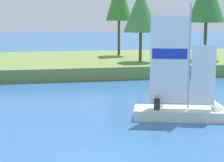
% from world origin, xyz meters
% --- Properties ---
extents(shore_bank, '(80.00, 14.41, 0.98)m').
position_xyz_m(shore_bank, '(0.00, 24.39, 0.49)').
color(shore_bank, olive).
rests_on(shore_bank, ground).
extents(shoreline_tree_midright, '(2.88, 2.88, 6.11)m').
position_xyz_m(shoreline_tree_midright, '(6.90, 20.57, 5.26)').
color(shoreline_tree_midright, brown).
rests_on(shoreline_tree_midright, shore_bank).
extents(sailboat, '(5.02, 2.84, 5.89)m').
position_xyz_m(sailboat, '(5.56, 5.27, 0.41)').
color(sailboat, silver).
rests_on(sailboat, ground).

